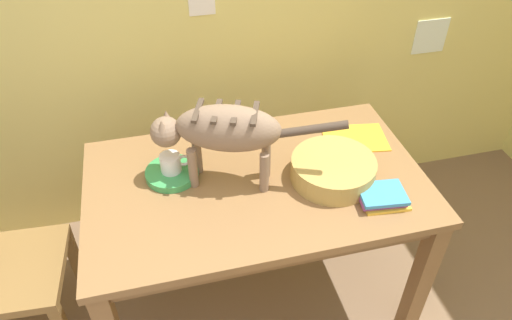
# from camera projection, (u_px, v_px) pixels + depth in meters

# --- Properties ---
(dining_table) EXTENTS (1.35, 0.81, 0.73)m
(dining_table) POSITION_uv_depth(u_px,v_px,m) (256.00, 196.00, 1.95)
(dining_table) COLOR olive
(dining_table) RESTS_ON ground_plane
(cat) EXTENTS (0.69, 0.30, 0.34)m
(cat) POSITION_uv_depth(u_px,v_px,m) (222.00, 131.00, 1.74)
(cat) COLOR #896E55
(cat) RESTS_ON dining_table
(saucer_bowl) EXTENTS (0.21, 0.21, 0.03)m
(saucer_bowl) POSITION_uv_depth(u_px,v_px,m) (172.00, 173.00, 1.90)
(saucer_bowl) COLOR #3A9B51
(saucer_bowl) RESTS_ON dining_table
(coffee_mug) EXTENTS (0.12, 0.08, 0.08)m
(coffee_mug) POSITION_uv_depth(u_px,v_px,m) (171.00, 163.00, 1.86)
(coffee_mug) COLOR white
(coffee_mug) RESTS_ON saucer_bowl
(magazine) EXTENTS (0.30, 0.24, 0.01)m
(magazine) POSITION_uv_depth(u_px,v_px,m) (355.00, 138.00, 2.09)
(magazine) COLOR yellow
(magazine) RESTS_ON dining_table
(book_stack) EXTENTS (0.19, 0.17, 0.05)m
(book_stack) POSITION_uv_depth(u_px,v_px,m) (382.00, 196.00, 1.78)
(book_stack) COLOR yellow
(book_stack) RESTS_ON dining_table
(wicker_basket) EXTENTS (0.33, 0.33, 0.09)m
(wicker_basket) POSITION_uv_depth(u_px,v_px,m) (333.00, 169.00, 1.87)
(wicker_basket) COLOR tan
(wicker_basket) RESTS_ON dining_table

